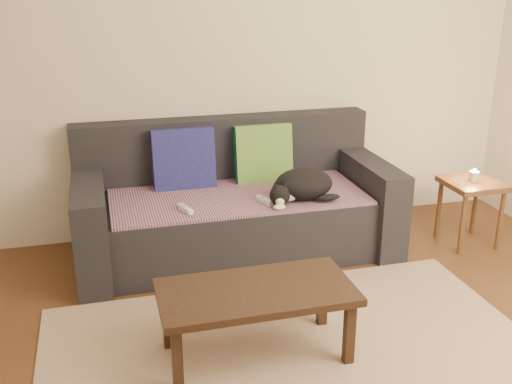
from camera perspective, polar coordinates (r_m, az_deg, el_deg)
The scene contains 12 objects.
back_wall at distance 4.25m, azimuth -3.56°, elevation 13.09°, with size 4.50×0.04×2.60m, color beige.
sofa at distance 4.08m, azimuth -2.04°, elevation -1.54°, with size 2.10×0.94×0.87m.
throw_blanket at distance 3.96m, azimuth -1.76°, elevation -0.37°, with size 1.66×0.74×0.02m, color #3C2648.
cushion_navy at distance 4.08m, azimuth -6.91°, elevation 3.09°, with size 0.42×0.10×0.42m, color #141352.
cushion_green at distance 4.19m, azimuth 0.69°, elevation 3.68°, with size 0.40×0.10×0.40m, color #0C503D.
cat at distance 3.85m, azimuth 4.38°, elevation 0.66°, with size 0.47×0.35×0.20m.
wii_remote_a at distance 3.69m, azimuth -6.75°, elevation -1.63°, with size 0.15×0.04×0.03m, color white.
wii_remote_b at distance 3.81m, azimuth 0.83°, elevation -0.80°, with size 0.15×0.04×0.03m, color white.
side_table at distance 4.42m, azimuth 19.86°, elevation -0.03°, with size 0.37×0.37×0.47m.
candle at distance 4.39m, azimuth 20.04°, elevation 1.44°, with size 0.06×0.06×0.09m.
rug at distance 3.02m, azimuth 4.46°, elevation -16.51°, with size 2.50×1.80×0.01m, color tan.
coffee_table at distance 2.94m, azimuth 0.03°, elevation -10.01°, with size 0.95×0.47×0.38m.
Camera 1 is at (-0.85, -2.14, 1.79)m, focal length 42.00 mm.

